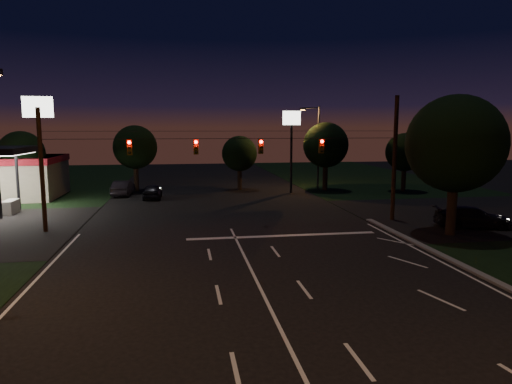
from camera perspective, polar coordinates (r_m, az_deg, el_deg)
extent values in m
plane|color=black|center=(17.47, 1.93, -14.63)|extent=(140.00, 140.00, 0.00)
cube|color=black|center=(39.92, 26.40, -2.50)|extent=(20.00, 16.00, 0.02)
cube|color=silver|center=(28.79, 3.36, -5.47)|extent=(12.00, 0.50, 0.01)
cylinder|color=black|center=(34.99, 16.63, -3.38)|extent=(0.30, 0.30, 9.00)
cylinder|color=black|center=(32.75, -24.79, -4.56)|extent=(0.28, 0.28, 8.00)
cylinder|color=black|center=(30.98, -3.44, 6.69)|extent=(24.00, 0.03, 0.03)
cylinder|color=black|center=(30.97, -3.45, 7.61)|extent=(24.00, 0.02, 0.02)
cube|color=#3F3307|center=(31.01, -15.52, 5.39)|extent=(0.32, 0.26, 1.00)
sphere|color=#FF0705|center=(30.84, -15.57, 5.99)|extent=(0.22, 0.22, 0.22)
sphere|color=black|center=(30.85, -15.55, 5.38)|extent=(0.20, 0.20, 0.20)
sphere|color=black|center=(30.87, -15.53, 4.77)|extent=(0.20, 0.20, 0.20)
cube|color=#3F3307|center=(30.85, -7.52, 5.60)|extent=(0.32, 0.26, 1.00)
sphere|color=#FF0705|center=(30.68, -7.52, 6.21)|extent=(0.22, 0.22, 0.22)
sphere|color=black|center=(30.69, -7.51, 5.59)|extent=(0.20, 0.20, 0.20)
sphere|color=black|center=(30.70, -7.50, 4.98)|extent=(0.20, 0.20, 0.20)
cube|color=#3F3307|center=(31.29, 0.60, 5.71)|extent=(0.32, 0.26, 1.00)
sphere|color=#FF0705|center=(31.13, 0.65, 6.30)|extent=(0.22, 0.22, 0.22)
sphere|color=black|center=(31.14, 0.65, 5.69)|extent=(0.20, 0.20, 0.20)
sphere|color=black|center=(31.15, 0.65, 5.09)|extent=(0.20, 0.20, 0.20)
cube|color=#3F3307|center=(32.31, 8.17, 5.70)|extent=(0.32, 0.26, 1.00)
sphere|color=#FF0705|center=(32.15, 8.27, 6.27)|extent=(0.22, 0.22, 0.22)
sphere|color=black|center=(32.16, 8.26, 5.69)|extent=(0.20, 0.20, 0.20)
sphere|color=black|center=(32.17, 8.24, 5.10)|extent=(0.20, 0.20, 0.20)
cube|color=gray|center=(40.57, -28.35, -1.68)|extent=(0.80, 2.00, 1.10)
cylinder|color=black|center=(42.21, -27.65, 1.24)|extent=(0.24, 0.24, 4.80)
cylinder|color=black|center=(39.44, -25.23, 2.95)|extent=(0.24, 0.24, 7.50)
cube|color=white|center=(39.36, -25.63, 9.56)|extent=(2.20, 0.30, 1.60)
cylinder|color=black|center=(47.26, 4.42, 4.12)|extent=(0.24, 0.24, 7.00)
cube|color=white|center=(47.15, 4.48, 9.21)|extent=(1.80, 0.30, 1.40)
cylinder|color=black|center=(50.05, 7.81, 5.43)|extent=(0.20, 0.20, 9.00)
cylinder|color=black|center=(49.79, 6.89, 10.39)|extent=(1.80, 0.12, 0.12)
cube|color=black|center=(49.54, 5.88, 10.30)|extent=(0.60, 0.35, 0.22)
cube|color=orange|center=(49.54, 5.87, 10.16)|extent=(0.45, 0.25, 0.04)
cylinder|color=black|center=(31.08, 23.29, -1.37)|extent=(0.60, 0.60, 4.00)
sphere|color=black|center=(30.73, 23.68, 5.57)|extent=(6.00, 6.00, 6.00)
sphere|color=black|center=(31.44, 24.14, 5.25)|extent=(4.50, 4.50, 4.50)
sphere|color=black|center=(30.67, 22.41, 5.38)|extent=(4.20, 4.20, 4.20)
cylinder|color=black|center=(48.44, -27.05, 0.97)|extent=(0.49, 0.49, 3.00)
sphere|color=black|center=(48.21, -27.27, 4.30)|extent=(4.20, 4.20, 4.20)
sphere|color=black|center=(48.39, -26.67, 4.20)|extent=(3.15, 3.15, 3.15)
sphere|color=black|center=(48.55, -27.66, 4.18)|extent=(2.94, 2.94, 2.94)
cylinder|color=black|center=(50.30, -14.75, 1.97)|extent=(0.52, 0.52, 3.25)
sphere|color=black|center=(50.08, -14.88, 5.45)|extent=(4.60, 4.60, 4.60)
sphere|color=black|center=(50.39, -14.31, 5.32)|extent=(3.45, 3.45, 3.45)
sphere|color=black|center=(50.36, -15.37, 5.32)|extent=(3.22, 3.22, 3.22)
cylinder|color=black|center=(49.48, -2.07, 1.84)|extent=(0.47, 0.47, 2.75)
sphere|color=black|center=(49.27, -2.08, 4.83)|extent=(3.80, 3.80, 3.80)
sphere|color=black|center=(49.61, -1.69, 4.72)|extent=(2.85, 2.85, 2.85)
sphere|color=black|center=(49.42, -2.55, 4.74)|extent=(2.66, 2.66, 2.66)
cylinder|color=black|center=(49.46, 8.64, 2.13)|extent=(0.53, 0.53, 3.40)
sphere|color=black|center=(49.23, 8.72, 5.83)|extent=(4.80, 4.80, 4.80)
sphere|color=black|center=(49.73, 9.11, 5.68)|extent=(3.60, 3.60, 3.60)
sphere|color=black|center=(49.32, 8.09, 5.72)|extent=(3.36, 3.36, 3.36)
cylinder|color=black|center=(50.71, 17.97, 1.69)|extent=(0.48, 0.48, 2.90)
sphere|color=black|center=(50.50, 18.10, 4.76)|extent=(4.00, 4.00, 4.00)
sphere|color=black|center=(50.96, 18.34, 4.64)|extent=(3.00, 3.00, 3.00)
sphere|color=black|center=(50.50, 17.59, 4.68)|extent=(2.80, 2.80, 2.80)
imported|color=black|center=(44.56, -12.82, 0.08)|extent=(1.77, 4.17, 1.41)
imported|color=black|center=(47.38, -16.27, 0.48)|extent=(1.93, 4.65, 1.50)
imported|color=black|center=(34.16, 25.48, -2.87)|extent=(5.32, 3.25, 1.44)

